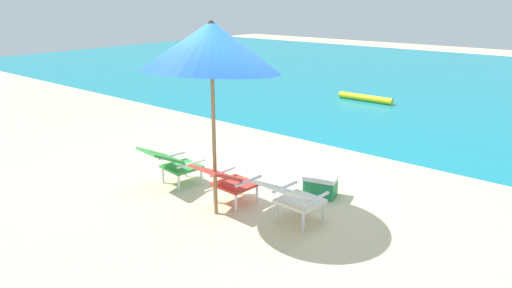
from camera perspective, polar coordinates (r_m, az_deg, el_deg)
name	(u,v)px	position (r m, az deg, el deg)	size (l,w,h in m)	color
ground_plane	(371,136)	(10.07, 13.87, 0.93)	(40.00, 40.00, 0.00)	beige
ocean_band	(479,84)	(17.36, 25.61, 6.62)	(40.00, 18.00, 0.01)	teal
swim_buoy	(365,98)	(13.42, 13.25, 5.53)	(0.18, 0.18, 1.60)	yellow
lounge_chair_left	(172,162)	(7.20, -10.28, -2.16)	(0.64, 0.93, 0.68)	#338E3D
lounge_chair_center	(226,179)	(6.43, -3.67, -4.34)	(0.58, 0.90, 0.68)	red
lounge_chair_right	(292,196)	(5.91, 4.41, -6.40)	(0.59, 0.91, 0.68)	silver
beach_umbrella_center	(211,47)	(5.77, -5.49, 11.80)	(2.00, 2.03, 2.60)	olive
cooler_box	(320,186)	(6.90, 7.91, -5.08)	(0.54, 0.44, 0.32)	#1E844C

